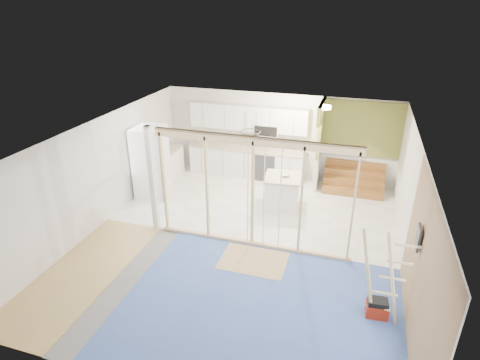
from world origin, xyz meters
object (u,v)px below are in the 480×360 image
(fridge, at_px, (151,162))
(toolbox, at_px, (377,308))
(island, at_px, (282,192))
(ladder, at_px, (383,278))

(fridge, bearing_deg, toolbox, -39.78)
(fridge, relative_size, island, 1.95)
(fridge, distance_m, ladder, 6.85)
(fridge, distance_m, toolbox, 6.87)
(island, relative_size, toolbox, 2.61)
(fridge, height_order, ladder, fridge)
(island, bearing_deg, fridge, 178.30)
(fridge, relative_size, ladder, 1.16)
(island, bearing_deg, ladder, -62.35)
(ladder, bearing_deg, toolbox, 106.69)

